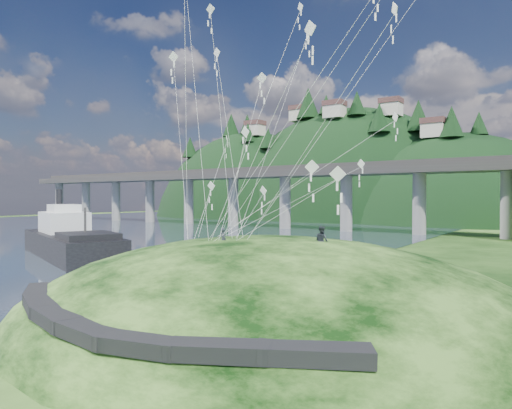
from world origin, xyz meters
The scene contains 10 objects.
ground centered at (0.00, 0.00, 0.00)m, with size 320.00×320.00×0.00m, color black.
water centered at (-72.00, 30.00, 0.01)m, with size 240.00×240.00×0.00m, color #31415A.
grass_hill centered at (8.00, 2.00, -1.50)m, with size 36.00×32.00×13.00m.
footpath centered at (7.46, -9.74, 2.08)m, with size 22.29×5.84×0.83m.
bridge centered at (-26.46, 70.07, 9.70)m, with size 160.00×11.00×15.00m.
far_ridge centered at (-43.58, 122.17, -7.44)m, with size 153.00×70.00×94.50m.
work_barge centered at (-28.27, 11.20, 2.15)m, with size 25.38×14.60×8.59m.
wooden_dock centered at (-6.89, 5.43, 0.45)m, with size 14.45×6.36×1.03m.
kite_flyers centered at (10.11, 1.95, 5.78)m, with size 6.25×3.79×1.86m.
kite_swarm centered at (7.31, 4.08, 15.88)m, with size 19.17×13.89×20.32m.
Camera 1 is at (23.82, -22.57, 7.61)m, focal length 32.00 mm.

